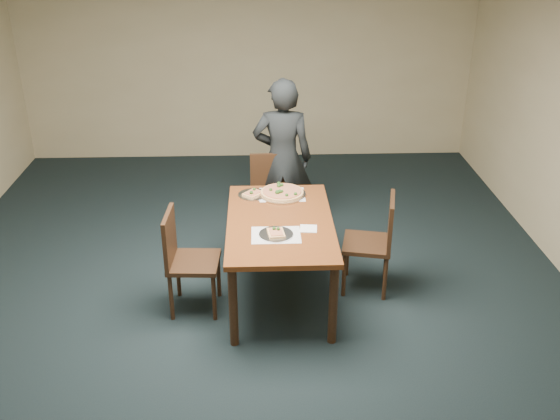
{
  "coord_description": "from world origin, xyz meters",
  "views": [
    {
      "loc": [
        0.12,
        -4.28,
        3.14
      ],
      "look_at": [
        0.3,
        0.45,
        0.85
      ],
      "focal_mm": 40.0,
      "sensor_mm": 36.0,
      "label": 1
    }
  ],
  "objects_px": {
    "pizza_pan": "(282,193)",
    "slice_plate_far": "(253,194)",
    "dining_table": "(280,230)",
    "slice_plate_near": "(276,233)",
    "diner": "(282,158)",
    "chair_far": "(271,194)",
    "chair_left": "(184,256)",
    "chair_right": "(376,238)"
  },
  "relations": [
    {
      "from": "dining_table",
      "to": "chair_left",
      "type": "bearing_deg",
      "value": -168.88
    },
    {
      "from": "chair_far",
      "to": "slice_plate_far",
      "type": "xyz_separation_m",
      "value": [
        -0.18,
        -0.55,
        0.25
      ]
    },
    {
      "from": "chair_right",
      "to": "slice_plate_near",
      "type": "bearing_deg",
      "value": -56.73
    },
    {
      "from": "dining_table",
      "to": "slice_plate_far",
      "type": "relative_size",
      "value": 5.36
    },
    {
      "from": "diner",
      "to": "dining_table",
      "type": "bearing_deg",
      "value": 90.35
    },
    {
      "from": "chair_far",
      "to": "chair_left",
      "type": "relative_size",
      "value": 1.0
    },
    {
      "from": "chair_far",
      "to": "chair_right",
      "type": "bearing_deg",
      "value": -48.9
    },
    {
      "from": "chair_left",
      "to": "diner",
      "type": "relative_size",
      "value": 0.55
    },
    {
      "from": "chair_far",
      "to": "slice_plate_far",
      "type": "height_order",
      "value": "chair_far"
    },
    {
      "from": "pizza_pan",
      "to": "slice_plate_far",
      "type": "bearing_deg",
      "value": -179.94
    },
    {
      "from": "chair_far",
      "to": "dining_table",
      "type": "bearing_deg",
      "value": -88.84
    },
    {
      "from": "chair_left",
      "to": "chair_right",
      "type": "height_order",
      "value": "same"
    },
    {
      "from": "dining_table",
      "to": "diner",
      "type": "height_order",
      "value": "diner"
    },
    {
      "from": "dining_table",
      "to": "slice_plate_far",
      "type": "bearing_deg",
      "value": 113.49
    },
    {
      "from": "chair_right",
      "to": "slice_plate_near",
      "type": "height_order",
      "value": "chair_right"
    },
    {
      "from": "slice_plate_far",
      "to": "pizza_pan",
      "type": "bearing_deg",
      "value": 0.06
    },
    {
      "from": "dining_table",
      "to": "slice_plate_far",
      "type": "xyz_separation_m",
      "value": [
        -0.23,
        0.53,
        0.1
      ]
    },
    {
      "from": "chair_right",
      "to": "diner",
      "type": "relative_size",
      "value": 0.55
    },
    {
      "from": "diner",
      "to": "pizza_pan",
      "type": "xyz_separation_m",
      "value": [
        -0.03,
        -0.72,
        -0.06
      ]
    },
    {
      "from": "diner",
      "to": "slice_plate_far",
      "type": "xyz_separation_m",
      "value": [
        -0.3,
        -0.72,
        -0.07
      ]
    },
    {
      "from": "dining_table",
      "to": "chair_far",
      "type": "distance_m",
      "value": 1.09
    },
    {
      "from": "chair_far",
      "to": "pizza_pan",
      "type": "relative_size",
      "value": 2.07
    },
    {
      "from": "chair_left",
      "to": "chair_right",
      "type": "distance_m",
      "value": 1.69
    },
    {
      "from": "chair_right",
      "to": "slice_plate_far",
      "type": "height_order",
      "value": "chair_right"
    },
    {
      "from": "dining_table",
      "to": "chair_far",
      "type": "relative_size",
      "value": 1.65
    },
    {
      "from": "chair_right",
      "to": "slice_plate_far",
      "type": "relative_size",
      "value": 3.25
    },
    {
      "from": "dining_table",
      "to": "pizza_pan",
      "type": "xyz_separation_m",
      "value": [
        0.04,
        0.53,
        0.11
      ]
    },
    {
      "from": "slice_plate_near",
      "to": "slice_plate_far",
      "type": "height_order",
      "value": "slice_plate_far"
    },
    {
      "from": "slice_plate_near",
      "to": "slice_plate_far",
      "type": "relative_size",
      "value": 1.0
    },
    {
      "from": "chair_far",
      "to": "chair_left",
      "type": "height_order",
      "value": "same"
    },
    {
      "from": "chair_left",
      "to": "slice_plate_far",
      "type": "bearing_deg",
      "value": -37.14
    },
    {
      "from": "diner",
      "to": "slice_plate_near",
      "type": "bearing_deg",
      "value": 89.32
    },
    {
      "from": "chair_left",
      "to": "slice_plate_near",
      "type": "xyz_separation_m",
      "value": [
        0.77,
        -0.1,
        0.25
      ]
    },
    {
      "from": "chair_far",
      "to": "chair_right",
      "type": "distance_m",
      "value": 1.34
    },
    {
      "from": "pizza_pan",
      "to": "slice_plate_far",
      "type": "height_order",
      "value": "pizza_pan"
    },
    {
      "from": "chair_right",
      "to": "diner",
      "type": "height_order",
      "value": "diner"
    },
    {
      "from": "chair_left",
      "to": "pizza_pan",
      "type": "bearing_deg",
      "value": -47.93
    },
    {
      "from": "chair_far",
      "to": "chair_left",
      "type": "bearing_deg",
      "value": -123.12
    },
    {
      "from": "chair_right",
      "to": "slice_plate_near",
      "type": "distance_m",
      "value": 1.0
    },
    {
      "from": "dining_table",
      "to": "chair_right",
      "type": "relative_size",
      "value": 1.65
    },
    {
      "from": "chair_right",
      "to": "slice_plate_near",
      "type": "relative_size",
      "value": 3.25
    },
    {
      "from": "diner",
      "to": "pizza_pan",
      "type": "distance_m",
      "value": 0.72
    }
  ]
}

